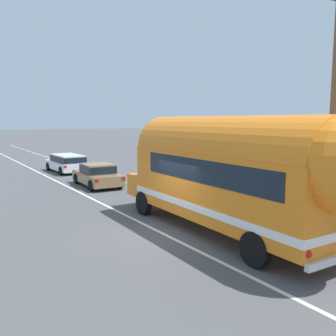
# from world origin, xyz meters

# --- Properties ---
(ground_plane) EXTENTS (300.00, 300.00, 0.00)m
(ground_plane) POSITION_xyz_m (0.00, 0.00, 0.00)
(ground_plane) COLOR #4C4C4F
(lane_markings) EXTENTS (3.74, 80.00, 0.01)m
(lane_markings) POSITION_xyz_m (1.66, 12.00, 0.00)
(lane_markings) COLOR silver
(lane_markings) RESTS_ON ground
(utility_pole) EXTENTS (1.80, 0.24, 8.50)m
(utility_pole) POSITION_xyz_m (4.38, -3.39, 4.42)
(utility_pole) COLOR brown
(utility_pole) RESTS_ON ground
(painted_bus) EXTENTS (2.76, 11.09, 4.12)m
(painted_bus) POSITION_xyz_m (1.78, -1.52, 2.30)
(painted_bus) COLOR orange
(painted_bus) RESTS_ON ground
(car_lead) EXTENTS (2.07, 4.34, 1.37)m
(car_lead) POSITION_xyz_m (1.61, 10.18, 0.73)
(car_lead) COLOR olive
(car_lead) RESTS_ON ground
(car_second) EXTENTS (2.10, 4.62, 1.37)m
(car_second) POSITION_xyz_m (1.88, 17.09, 0.80)
(car_second) COLOR white
(car_second) RESTS_ON ground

